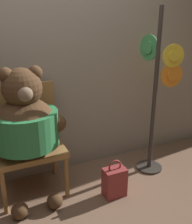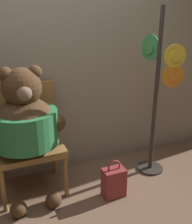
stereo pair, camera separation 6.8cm
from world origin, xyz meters
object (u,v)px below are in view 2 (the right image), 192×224
at_px(chair, 28,136).
at_px(teddy_bear, 25,124).
at_px(handbag_on_ground, 114,182).
at_px(hat_display_rack, 159,94).

xyz_separation_m(chair, teddy_bear, (-0.03, -0.17, 0.19)).
distance_m(chair, handbag_on_ground, 0.90).
xyz_separation_m(teddy_bear, hat_display_rack, (1.31, -0.03, 0.12)).
bearing_deg(handbag_on_ground, chair, 145.43).
height_order(teddy_bear, handbag_on_ground, teddy_bear).
xyz_separation_m(chair, hat_display_rack, (1.29, -0.20, 0.31)).
distance_m(hat_display_rack, handbag_on_ground, 0.97).
relative_size(chair, handbag_on_ground, 2.71).
height_order(chair, teddy_bear, teddy_bear).
bearing_deg(chair, teddy_bear, -98.63).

